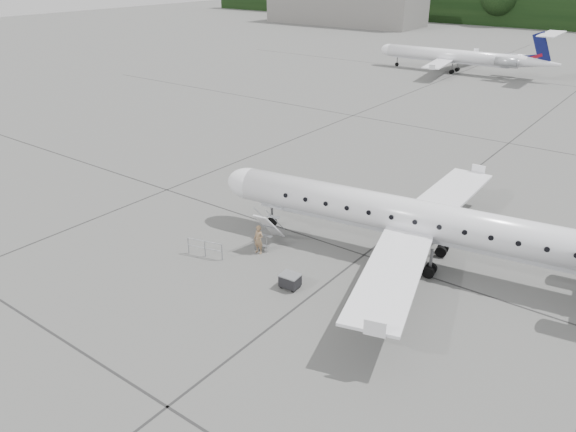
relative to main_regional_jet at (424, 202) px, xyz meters
The scene contains 8 objects.
ground 6.99m from the main_regional_jet, 80.13° to the right, with size 320.00×320.00×0.00m, color #565653.
terminal_building 124.91m from the main_regional_jet, 123.52° to the left, with size 40.00×14.00×10.00m, color slate.
main_regional_jet is the anchor object (origin of this frame).
airstair 9.13m from the main_regional_jet, 156.85° to the right, with size 0.85×2.25×2.29m, color white, non-canonical shape.
passenger 9.59m from the main_regional_jet, 149.12° to the right, with size 0.64×0.42×1.74m, color #8D6D4D.
safety_railing 12.61m from the main_regional_jet, 145.51° to the right, with size 2.20×0.08×1.00m, color gray, non-canonical shape.
baggage_cart 8.49m from the main_regional_jet, 121.78° to the right, with size 0.97×0.79×0.84m, color black, non-canonical shape.
bg_regional_left 60.51m from the main_regional_jet, 110.63° to the left, with size 25.34×18.24×6.65m, color white, non-canonical shape.
Camera 1 is at (9.81, -21.00, 15.76)m, focal length 35.00 mm.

